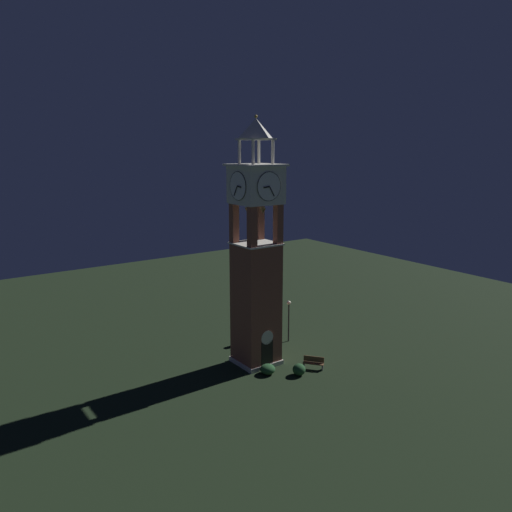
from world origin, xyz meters
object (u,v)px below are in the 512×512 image
park_bench (313,363)px  trash_bin (236,341)px  clock_tower (256,265)px  lamp_post (289,313)px

park_bench → trash_bin: (-2.39, 7.36, -0.08)m
clock_tower → trash_bin: clock_tower is taller
park_bench → lamp_post: lamp_post is taller
clock_tower → trash_bin: bearing=81.5°
trash_bin → lamp_post: bearing=-22.3°
trash_bin → clock_tower: bearing=-98.5°
park_bench → trash_bin: bearing=108.0°
park_bench → lamp_post: bearing=70.2°
lamp_post → trash_bin: 5.23m
clock_tower → trash_bin: size_ratio=23.83×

